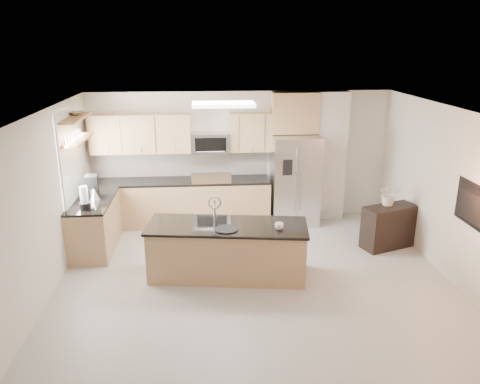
{
  "coord_description": "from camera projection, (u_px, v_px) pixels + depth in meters",
  "views": [
    {
      "loc": [
        -0.73,
        -5.96,
        3.53
      ],
      "look_at": [
        -0.16,
        1.3,
        1.17
      ],
      "focal_mm": 35.0,
      "sensor_mm": 36.0,
      "label": 1
    }
  ],
  "objects": [
    {
      "name": "kettle",
      "position": [
        94.0,
        194.0,
        8.02
      ],
      "size": [
        0.19,
        0.19,
        0.24
      ],
      "color": "#B4B4B6",
      "rests_on": "left_counter"
    },
    {
      "name": "ceiling_fixture",
      "position": [
        223.0,
        104.0,
        7.49
      ],
      "size": [
        1.0,
        0.5,
        0.06
      ],
      "primitive_type": "cube",
      "color": "white",
      "rests_on": "ceiling"
    },
    {
      "name": "microwave",
      "position": [
        210.0,
        143.0,
        9.13
      ],
      "size": [
        0.76,
        0.4,
        0.4
      ],
      "color": "#B4B4B6",
      "rests_on": "upper_cabinets"
    },
    {
      "name": "wall_back",
      "position": [
        240.0,
        156.0,
        9.47
      ],
      "size": [
        6.0,
        0.02,
        2.6
      ],
      "primitive_type": "cube",
      "color": "beige",
      "rests_on": "floor"
    },
    {
      "name": "range",
      "position": [
        212.0,
        201.0,
        9.37
      ],
      "size": [
        0.76,
        0.64,
        1.14
      ],
      "color": "black",
      "rests_on": "floor"
    },
    {
      "name": "shelf_lower",
      "position": [
        77.0,
        140.0,
        7.83
      ],
      "size": [
        0.3,
        1.2,
        0.04
      ],
      "primitive_type": "cube",
      "color": "olive",
      "rests_on": "wall_left"
    },
    {
      "name": "window",
      "position": [
        70.0,
        159.0,
        7.82
      ],
      "size": [
        0.04,
        1.15,
        1.65
      ],
      "color": "white",
      "rests_on": "wall_left"
    },
    {
      "name": "cup",
      "position": [
        279.0,
        226.0,
        6.96
      ],
      "size": [
        0.15,
        0.15,
        0.1
      ],
      "primitive_type": "imported",
      "rotation": [
        0.0,
        0.0,
        -0.12
      ],
      "color": "white",
      "rests_on": "island"
    },
    {
      "name": "island",
      "position": [
        227.0,
        250.0,
        7.28
      ],
      "size": [
        2.55,
        1.21,
        1.27
      ],
      "rotation": [
        0.0,
        0.0,
        -0.14
      ],
      "color": "tan",
      "rests_on": "floor"
    },
    {
      "name": "shelf_upper",
      "position": [
        75.0,
        118.0,
        7.72
      ],
      "size": [
        0.3,
        1.2,
        0.04
      ],
      "primitive_type": "cube",
      "color": "olive",
      "rests_on": "wall_left"
    },
    {
      "name": "wall_front",
      "position": [
        312.0,
        372.0,
        3.31
      ],
      "size": [
        6.0,
        0.02,
        2.6
      ],
      "primitive_type": "cube",
      "color": "beige",
      "rests_on": "floor"
    },
    {
      "name": "credenza",
      "position": [
        389.0,
        227.0,
        8.31
      ],
      "size": [
        1.04,
        0.7,
        0.77
      ],
      "primitive_type": "cube",
      "rotation": [
        0.0,
        0.0,
        0.35
      ],
      "color": "black",
      "rests_on": "floor"
    },
    {
      "name": "refrigerator",
      "position": [
        295.0,
        180.0,
        9.32
      ],
      "size": [
        0.92,
        0.78,
        1.78
      ],
      "color": "#B4B4B6",
      "rests_on": "floor"
    },
    {
      "name": "wall_left",
      "position": [
        33.0,
        218.0,
        6.17
      ],
      "size": [
        0.02,
        6.5,
        2.6
      ],
      "primitive_type": "cube",
      "color": "beige",
      "rests_on": "floor"
    },
    {
      "name": "floor",
      "position": [
        258.0,
        296.0,
        6.79
      ],
      "size": [
        6.5,
        6.5,
        0.0
      ],
      "primitive_type": "plane",
      "color": "#A9A6A1",
      "rests_on": "ground"
    },
    {
      "name": "flower_vase",
      "position": [
        390.0,
        188.0,
        8.17
      ],
      "size": [
        0.63,
        0.57,
        0.61
      ],
      "primitive_type": "imported",
      "rotation": [
        0.0,
        0.0,
        -0.17
      ],
      "color": "silver",
      "rests_on": "credenza"
    },
    {
      "name": "coffee_maker",
      "position": [
        92.0,
        187.0,
        8.16
      ],
      "size": [
        0.24,
        0.28,
        0.39
      ],
      "color": "black",
      "rests_on": "left_counter"
    },
    {
      "name": "platter",
      "position": [
        226.0,
        229.0,
        6.96
      ],
      "size": [
        0.4,
        0.4,
        0.02
      ],
      "primitive_type": "cylinder",
      "rotation": [
        0.0,
        0.0,
        -0.14
      ],
      "color": "black",
      "rests_on": "island"
    },
    {
      "name": "wall_right",
      "position": [
        469.0,
        206.0,
        6.62
      ],
      "size": [
        0.02,
        6.5,
        2.6
      ],
      "primitive_type": "cube",
      "color": "beige",
      "rests_on": "floor"
    },
    {
      "name": "left_counter",
      "position": [
        95.0,
        224.0,
        8.21
      ],
      "size": [
        0.66,
        1.5,
        0.92
      ],
      "color": "tan",
      "rests_on": "floor"
    },
    {
      "name": "television",
      "position": [
        471.0,
        208.0,
        6.4
      ],
      "size": [
        0.14,
        1.08,
        0.62
      ],
      "primitive_type": "imported",
      "rotation": [
        0.0,
        0.0,
        1.57
      ],
      "color": "black",
      "rests_on": "wall_right"
    },
    {
      "name": "ceiling",
      "position": [
        260.0,
        117.0,
        5.99
      ],
      "size": [
        6.0,
        6.5,
        0.02
      ],
      "primitive_type": "cube",
      "color": "white",
      "rests_on": "wall_back"
    },
    {
      "name": "partition_column",
      "position": [
        330.0,
        156.0,
        9.47
      ],
      "size": [
        0.6,
        0.3,
        2.6
      ],
      "primitive_type": "cube",
      "color": "beige",
      "rests_on": "floor"
    },
    {
      "name": "bowl",
      "position": [
        77.0,
        113.0,
        7.87
      ],
      "size": [
        0.42,
        0.42,
        0.08
      ],
      "primitive_type": "imported",
      "rotation": [
        0.0,
        0.0,
        0.34
      ],
      "color": "#B4B4B6",
      "rests_on": "shelf_upper"
    },
    {
      "name": "blender",
      "position": [
        84.0,
        199.0,
        7.54
      ],
      "size": [
        0.17,
        0.17,
        0.39
      ],
      "color": "black",
      "rests_on": "left_counter"
    },
    {
      "name": "upper_cabinets",
      "position": [
        174.0,
        133.0,
        9.06
      ],
      "size": [
        3.5,
        0.33,
        0.75
      ],
      "color": "tan",
      "rests_on": "wall_back"
    },
    {
      "name": "back_counter",
      "position": [
        180.0,
        202.0,
        9.34
      ],
      "size": [
        3.55,
        0.66,
        1.44
      ],
      "color": "tan",
      "rests_on": "floor"
    }
  ]
}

